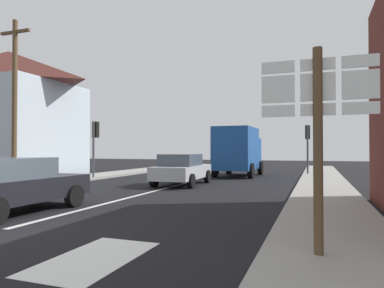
# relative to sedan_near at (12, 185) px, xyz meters

# --- Properties ---
(ground_plane) EXTENTS (80.00, 80.00, 0.00)m
(ground_plane) POSITION_rel_sedan_near_xyz_m (1.40, 8.53, -0.76)
(ground_plane) COLOR black
(sidewalk_right) EXTENTS (2.27, 44.00, 0.14)m
(sidewalk_right) POSITION_rel_sedan_near_xyz_m (7.88, 6.53, -0.69)
(sidewalk_right) COLOR gray
(sidewalk_right) RESTS_ON ground
(sidewalk_left) EXTENTS (2.27, 44.00, 0.14)m
(sidewalk_left) POSITION_rel_sedan_near_xyz_m (-5.08, 6.53, -0.69)
(sidewalk_left) COLOR gray
(sidewalk_left) RESTS_ON ground
(lane_centre_stripe) EXTENTS (0.16, 12.00, 0.01)m
(lane_centre_stripe) POSITION_rel_sedan_near_xyz_m (1.40, 4.53, -0.75)
(lane_centre_stripe) COLOR silver
(lane_centre_stripe) RESTS_ON ground
(lane_turn_arrow) EXTENTS (1.20, 2.20, 0.01)m
(lane_turn_arrow) POSITION_rel_sedan_near_xyz_m (4.34, -2.47, -0.75)
(lane_turn_arrow) COLOR silver
(lane_turn_arrow) RESTS_ON ground
(clapboard_house_left) EXTENTS (8.51, 7.53, 8.05)m
(clapboard_house_left) POSITION_rel_sedan_near_xyz_m (-11.16, 10.04, 3.31)
(clapboard_house_left) COLOR silver
(clapboard_house_left) RESTS_ON ground
(sedan_near) EXTENTS (1.97, 4.20, 1.47)m
(sedan_near) POSITION_rel_sedan_near_xyz_m (0.00, 0.00, 0.00)
(sedan_near) COLOR black
(sedan_near) RESTS_ON ground
(sedan_far) EXTENTS (2.08, 4.26, 1.47)m
(sedan_far) POSITION_rel_sedan_near_xyz_m (1.52, 8.43, 0.00)
(sedan_far) COLOR #B7BABF
(sedan_far) RESTS_ON ground
(delivery_truck) EXTENTS (2.53, 5.03, 3.05)m
(delivery_truck) POSITION_rel_sedan_near_xyz_m (2.90, 14.73, 0.89)
(delivery_truck) COLOR #19478C
(delivery_truck) RESTS_ON ground
(route_sign_post) EXTENTS (1.66, 0.14, 3.20)m
(route_sign_post) POSITION_rel_sedan_near_xyz_m (7.60, -1.56, 1.24)
(route_sign_post) COLOR brown
(route_sign_post) RESTS_ON ground
(traffic_light_far_right) EXTENTS (0.30, 0.49, 3.27)m
(traffic_light_far_right) POSITION_rel_sedan_near_xyz_m (7.05, 16.82, 1.66)
(traffic_light_far_right) COLOR #47474C
(traffic_light_far_right) RESTS_ON ground
(traffic_light_near_left) EXTENTS (0.30, 0.49, 3.27)m
(traffic_light_near_left) POSITION_rel_sedan_near_xyz_m (-4.24, 9.64, 1.66)
(traffic_light_near_left) COLOR #47474C
(traffic_light_near_left) RESTS_ON ground
(utility_pole) EXTENTS (1.80, 0.24, 8.18)m
(utility_pole) POSITION_rel_sedan_near_xyz_m (-6.61, 6.27, 3.57)
(utility_pole) COLOR brown
(utility_pole) RESTS_ON ground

